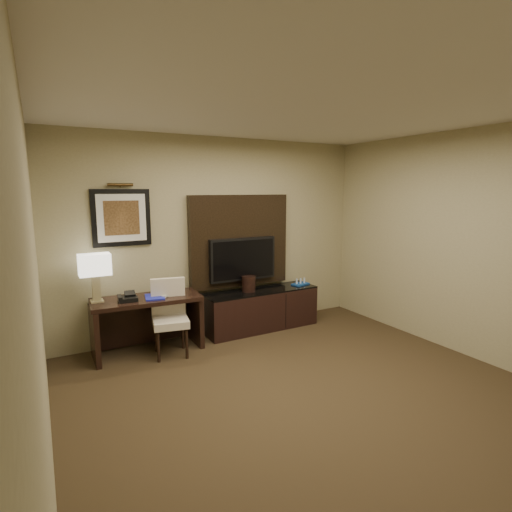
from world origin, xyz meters
TOP-DOWN VIEW (x-y plane):
  - floor at (0.00, 0.00)m, footprint 4.50×5.00m
  - ceiling at (0.00, 0.00)m, footprint 4.50×5.00m
  - wall_back at (0.00, 2.50)m, footprint 4.50×0.01m
  - wall_left at (-2.25, 0.00)m, footprint 0.01×5.00m
  - wall_right at (2.25, 0.00)m, footprint 0.01×5.00m
  - desk at (-1.12, 2.15)m, footprint 1.32×0.63m
  - credenza at (0.52, 2.20)m, footprint 1.68×0.48m
  - tv_wall_panel at (0.30, 2.44)m, footprint 1.50×0.12m
  - tv at (0.30, 2.34)m, footprint 1.00×0.08m
  - artwork at (-1.30, 2.48)m, footprint 0.70×0.04m
  - picture_light at (-1.30, 2.44)m, footprint 0.04×0.04m
  - desk_chair at (-0.90, 1.91)m, footprint 0.49×0.54m
  - table_lamp at (-1.67, 2.24)m, footprint 0.35×0.25m
  - desk_phone at (-1.35, 2.10)m, footprint 0.23×0.21m
  - blue_folder at (-1.03, 2.10)m, footprint 0.27×0.33m
  - book at (-0.99, 2.12)m, footprint 0.16×0.08m
  - water_bottle at (-0.76, 2.23)m, footprint 0.07×0.07m
  - ice_bucket at (0.33, 2.21)m, footprint 0.23×0.23m
  - minibar_tray at (1.20, 2.19)m, footprint 0.29×0.21m

SIDE VIEW (x-z plane):
  - floor at x=0.00m, z-range -0.01..0.00m
  - credenza at x=0.52m, z-range 0.00..0.58m
  - desk at x=-1.12m, z-range 0.00..0.69m
  - desk_chair at x=-0.90m, z-range 0.00..0.86m
  - minibar_tray at x=1.20m, z-range 0.58..0.67m
  - ice_bucket at x=0.33m, z-range 0.58..0.79m
  - blue_folder at x=-1.03m, z-range 0.69..0.71m
  - desk_phone at x=-1.35m, z-range 0.69..0.80m
  - water_bottle at x=-0.76m, z-range 0.69..0.88m
  - book at x=-0.99m, z-range 0.69..0.92m
  - table_lamp at x=-1.67m, z-range 0.69..1.22m
  - tv at x=0.30m, z-range 0.72..1.32m
  - tv_wall_panel at x=0.30m, z-range 0.62..1.92m
  - wall_back at x=0.00m, z-range 0.00..2.70m
  - wall_left at x=-2.25m, z-range 0.00..2.70m
  - wall_right at x=2.25m, z-range 0.00..2.70m
  - artwork at x=-1.30m, z-range 1.30..2.00m
  - picture_light at x=-1.30m, z-range 1.90..2.20m
  - ceiling at x=0.00m, z-range 2.70..2.71m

